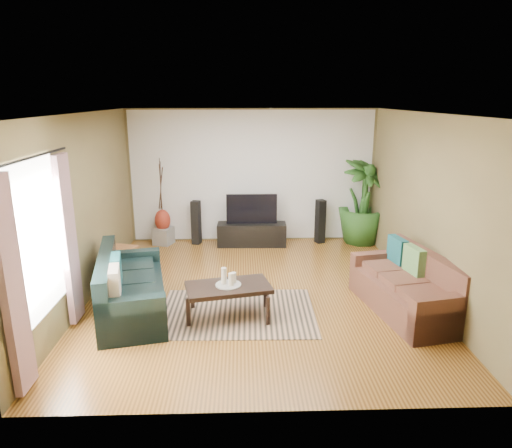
{
  "coord_description": "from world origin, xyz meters",
  "views": [
    {
      "loc": [
        -0.22,
        -6.47,
        2.92
      ],
      "look_at": [
        0.0,
        0.2,
        1.05
      ],
      "focal_mm": 32.0,
      "sensor_mm": 36.0,
      "label": 1
    }
  ],
  "objects_px": {
    "television": "(252,209)",
    "speaker_right": "(320,221)",
    "sofa_right": "(406,283)",
    "vase": "(163,220)",
    "sofa_left": "(132,283)",
    "side_table": "(119,263)",
    "coffee_table": "(229,301)",
    "tv_stand": "(252,234)",
    "pedestal": "(163,236)",
    "speaker_left": "(196,223)",
    "potted_plant": "(363,201)"
  },
  "relations": [
    {
      "from": "sofa_left",
      "to": "television",
      "type": "height_order",
      "value": "television"
    },
    {
      "from": "television",
      "to": "pedestal",
      "type": "height_order",
      "value": "television"
    },
    {
      "from": "television",
      "to": "sofa_left",
      "type": "bearing_deg",
      "value": -120.59
    },
    {
      "from": "potted_plant",
      "to": "vase",
      "type": "relative_size",
      "value": 3.94
    },
    {
      "from": "side_table",
      "to": "pedestal",
      "type": "bearing_deg",
      "value": 76.87
    },
    {
      "from": "coffee_table",
      "to": "sofa_left",
      "type": "bearing_deg",
      "value": 158.74
    },
    {
      "from": "television",
      "to": "potted_plant",
      "type": "relative_size",
      "value": 0.58
    },
    {
      "from": "tv_stand",
      "to": "speaker_right",
      "type": "bearing_deg",
      "value": 7.18
    },
    {
      "from": "coffee_table",
      "to": "pedestal",
      "type": "distance_m",
      "value": 3.55
    },
    {
      "from": "speaker_right",
      "to": "coffee_table",
      "type": "bearing_deg",
      "value": -138.53
    },
    {
      "from": "sofa_right",
      "to": "vase",
      "type": "height_order",
      "value": "sofa_right"
    },
    {
      "from": "sofa_right",
      "to": "potted_plant",
      "type": "distance_m",
      "value": 3.22
    },
    {
      "from": "sofa_right",
      "to": "speaker_left",
      "type": "height_order",
      "value": "speaker_left"
    },
    {
      "from": "television",
      "to": "speaker_right",
      "type": "distance_m",
      "value": 1.45
    },
    {
      "from": "tv_stand",
      "to": "speaker_right",
      "type": "xyz_separation_m",
      "value": [
        1.41,
        0.14,
        0.22
      ]
    },
    {
      "from": "sofa_right",
      "to": "tv_stand",
      "type": "distance_m",
      "value": 3.68
    },
    {
      "from": "tv_stand",
      "to": "sofa_right",
      "type": "bearing_deg",
      "value": -54.43
    },
    {
      "from": "speaker_left",
      "to": "pedestal",
      "type": "bearing_deg",
      "value": -163.53
    },
    {
      "from": "speaker_right",
      "to": "vase",
      "type": "xyz_separation_m",
      "value": [
        -3.22,
        0.0,
        0.05
      ]
    },
    {
      "from": "speaker_left",
      "to": "side_table",
      "type": "xyz_separation_m",
      "value": [
        -1.1,
        -1.83,
        -0.19
      ]
    },
    {
      "from": "sofa_right",
      "to": "coffee_table",
      "type": "relative_size",
      "value": 1.63
    },
    {
      "from": "sofa_left",
      "to": "side_table",
      "type": "relative_size",
      "value": 3.75
    },
    {
      "from": "television",
      "to": "potted_plant",
      "type": "bearing_deg",
      "value": 3.14
    },
    {
      "from": "speaker_left",
      "to": "vase",
      "type": "distance_m",
      "value": 0.68
    },
    {
      "from": "television",
      "to": "tv_stand",
      "type": "bearing_deg",
      "value": -90.0
    },
    {
      "from": "speaker_left",
      "to": "pedestal",
      "type": "distance_m",
      "value": 0.73
    },
    {
      "from": "speaker_left",
      "to": "speaker_right",
      "type": "distance_m",
      "value": 2.54
    },
    {
      "from": "television",
      "to": "side_table",
      "type": "relative_size",
      "value": 1.93
    },
    {
      "from": "sofa_right",
      "to": "television",
      "type": "xyz_separation_m",
      "value": [
        -2.07,
        3.06,
        0.33
      ]
    },
    {
      "from": "tv_stand",
      "to": "pedestal",
      "type": "height_order",
      "value": "tv_stand"
    },
    {
      "from": "sofa_right",
      "to": "side_table",
      "type": "xyz_separation_m",
      "value": [
        -4.3,
        1.35,
        -0.16
      ]
    },
    {
      "from": "tv_stand",
      "to": "television",
      "type": "xyz_separation_m",
      "value": [
        0.0,
        0.02,
        0.53
      ]
    },
    {
      "from": "vase",
      "to": "speaker_right",
      "type": "bearing_deg",
      "value": 0.0
    },
    {
      "from": "sofa_left",
      "to": "television",
      "type": "relative_size",
      "value": 1.94
    },
    {
      "from": "vase",
      "to": "side_table",
      "type": "bearing_deg",
      "value": -103.13
    },
    {
      "from": "sofa_left",
      "to": "speaker_right",
      "type": "bearing_deg",
      "value": -58.04
    },
    {
      "from": "speaker_right",
      "to": "potted_plant",
      "type": "height_order",
      "value": "potted_plant"
    },
    {
      "from": "side_table",
      "to": "sofa_right",
      "type": "bearing_deg",
      "value": -17.46
    },
    {
      "from": "tv_stand",
      "to": "speaker_right",
      "type": "relative_size",
      "value": 1.53
    },
    {
      "from": "television",
      "to": "speaker_right",
      "type": "bearing_deg",
      "value": 5.03
    },
    {
      "from": "sofa_left",
      "to": "vase",
      "type": "relative_size",
      "value": 4.43
    },
    {
      "from": "sofa_left",
      "to": "television",
      "type": "bearing_deg",
      "value": -42.79
    },
    {
      "from": "coffee_table",
      "to": "side_table",
      "type": "relative_size",
      "value": 2.15
    },
    {
      "from": "coffee_table",
      "to": "speaker_left",
      "type": "xyz_separation_m",
      "value": [
        -0.74,
        3.26,
        0.22
      ]
    },
    {
      "from": "coffee_table",
      "to": "side_table",
      "type": "height_order",
      "value": "side_table"
    },
    {
      "from": "sofa_left",
      "to": "vase",
      "type": "distance_m",
      "value": 3.05
    },
    {
      "from": "sofa_right",
      "to": "tv_stand",
      "type": "bearing_deg",
      "value": -157.24
    },
    {
      "from": "sofa_left",
      "to": "potted_plant",
      "type": "bearing_deg",
      "value": -64.84
    },
    {
      "from": "coffee_table",
      "to": "potted_plant",
      "type": "distance_m",
      "value": 4.25
    },
    {
      "from": "vase",
      "to": "side_table",
      "type": "distance_m",
      "value": 1.89
    }
  ]
}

